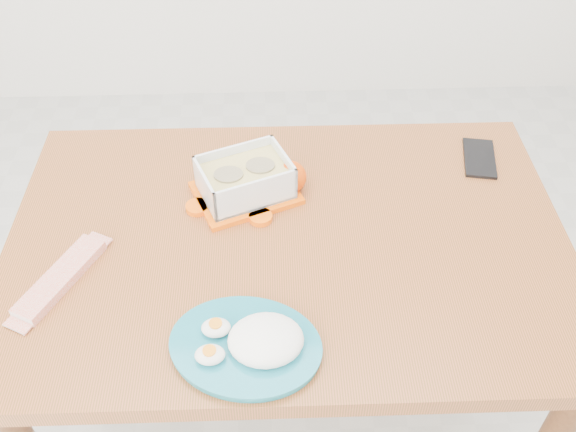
{
  "coord_description": "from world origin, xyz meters",
  "views": [
    {
      "loc": [
        0.01,
        -0.89,
        1.7
      ],
      "look_at": [
        0.05,
        0.04,
        0.81
      ],
      "focal_mm": 40.0,
      "sensor_mm": 36.0,
      "label": 1
    }
  ],
  "objects_px": {
    "food_container": "(245,180)",
    "orange_fruit": "(290,177)",
    "dining_table": "(288,269)",
    "rice_plate": "(252,342)",
    "smartphone": "(479,158)"
  },
  "relations": [
    {
      "from": "dining_table",
      "to": "smartphone",
      "type": "height_order",
      "value": "smartphone"
    },
    {
      "from": "dining_table",
      "to": "orange_fruit",
      "type": "xyz_separation_m",
      "value": [
        0.01,
        0.15,
        0.14
      ]
    },
    {
      "from": "rice_plate",
      "to": "smartphone",
      "type": "xyz_separation_m",
      "value": [
        0.54,
        0.52,
        -0.02
      ]
    },
    {
      "from": "orange_fruit",
      "to": "rice_plate",
      "type": "height_order",
      "value": "same"
    },
    {
      "from": "food_container",
      "to": "orange_fruit",
      "type": "bearing_deg",
      "value": -13.27
    },
    {
      "from": "orange_fruit",
      "to": "rice_plate",
      "type": "bearing_deg",
      "value": -101.13
    },
    {
      "from": "dining_table",
      "to": "rice_plate",
      "type": "distance_m",
      "value": 0.31
    },
    {
      "from": "food_container",
      "to": "dining_table",
      "type": "bearing_deg",
      "value": -78.56
    },
    {
      "from": "orange_fruit",
      "to": "rice_plate",
      "type": "relative_size",
      "value": 0.23
    },
    {
      "from": "dining_table",
      "to": "orange_fruit",
      "type": "bearing_deg",
      "value": 86.41
    },
    {
      "from": "smartphone",
      "to": "food_container",
      "type": "bearing_deg",
      "value": -158.67
    },
    {
      "from": "food_container",
      "to": "rice_plate",
      "type": "bearing_deg",
      "value": -110.07
    },
    {
      "from": "dining_table",
      "to": "rice_plate",
      "type": "height_order",
      "value": "rice_plate"
    },
    {
      "from": "orange_fruit",
      "to": "smartphone",
      "type": "relative_size",
      "value": 0.51
    },
    {
      "from": "orange_fruit",
      "to": "dining_table",
      "type": "bearing_deg",
      "value": -93.87
    }
  ]
}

